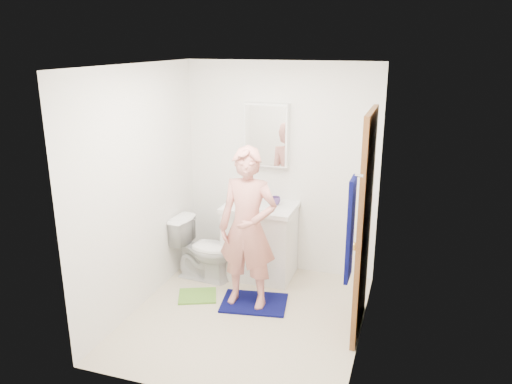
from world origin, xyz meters
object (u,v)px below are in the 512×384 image
towel (350,230)px  toilet (204,249)px  toothbrush_cup (275,201)px  vanity_cabinet (260,243)px  soap_dispenser (240,197)px  medicine_cabinet (267,135)px  man (248,228)px

towel → toilet: bearing=145.4°
toilet → toothbrush_cup: toothbrush_cup is taller
vanity_cabinet → soap_dispenser: bearing=-171.6°
medicine_cabinet → towel: (1.18, -1.71, -0.35)m
toilet → toothbrush_cup: bearing=-60.7°
towel → soap_dispenser: towel is taller
toothbrush_cup → man: 0.76m
vanity_cabinet → toilet: bearing=-155.3°
medicine_cabinet → man: bearing=-84.2°
towel → man: size_ratio=0.49×
towel → toilet: towel is taller
medicine_cabinet → towel: medicine_cabinet is taller
towel → toilet: 2.32m
medicine_cabinet → towel: bearing=-55.4°
toilet → man: bearing=-117.3°
soap_dispenser → medicine_cabinet: bearing=48.9°
vanity_cabinet → man: (0.09, -0.69, 0.44)m
vanity_cabinet → soap_dispenser: 0.58m
medicine_cabinet → soap_dispenser: medicine_cabinet is taller
toilet → man: man is taller
vanity_cabinet → man: size_ratio=0.49×
medicine_cabinet → toilet: (-0.58, -0.49, -1.25)m
towel → soap_dispenser: bearing=134.1°
medicine_cabinet → towel: 2.11m
towel → toothbrush_cup: bearing=123.4°
soap_dispenser → vanity_cabinet: bearing=8.4°
towel → soap_dispenser: 2.04m
medicine_cabinet → vanity_cabinet: bearing=-90.0°
soap_dispenser → man: bearing=-64.1°
medicine_cabinet → man: size_ratio=0.43×
medicine_cabinet → toothbrush_cup: 0.74m
toothbrush_cup → toilet: bearing=-155.4°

